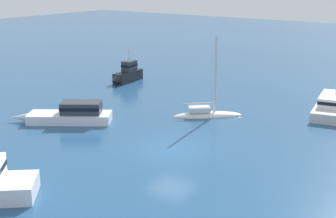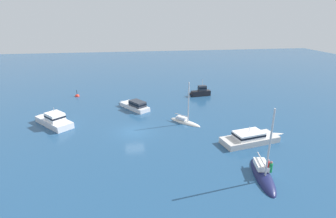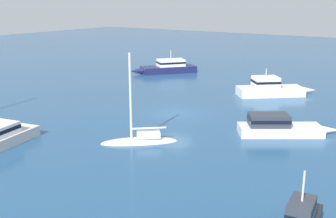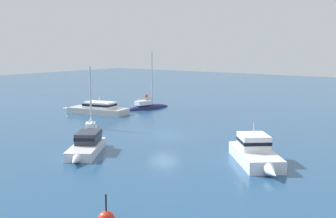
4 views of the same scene
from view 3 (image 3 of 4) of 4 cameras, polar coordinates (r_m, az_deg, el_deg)
ground_plane at (r=34.28m, az=1.05°, el=-0.67°), size 160.00×160.00×0.00m
sloop at (r=27.53m, az=-3.86°, el=-4.33°), size 4.31×4.61×6.30m
cabin_cruiser at (r=29.94m, az=14.91°, el=-2.31°), size 5.10×6.58×1.48m
cabin_cruiser_1 at (r=53.54m, az=-0.06°, el=5.76°), size 7.88×6.59×2.87m
motor_cruiser_1 at (r=41.94m, az=13.97°, el=2.77°), size 6.39×6.97×2.68m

